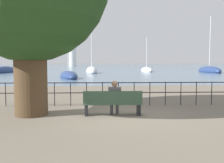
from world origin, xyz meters
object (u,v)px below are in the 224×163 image
(sailboat_0, at_px, (92,71))
(seated_person_left, at_px, (115,96))
(sailboat_4, at_px, (5,71))
(park_bench, at_px, (113,103))
(sailboat_5, at_px, (209,71))
(sailboat_2, at_px, (147,70))
(harbor_lighthouse, at_px, (72,48))
(sailboat_1, at_px, (69,76))

(sailboat_0, bearing_deg, seated_person_left, -92.50)
(sailboat_4, bearing_deg, park_bench, -55.44)
(sailboat_4, relative_size, sailboat_5, 0.91)
(seated_person_left, xyz_separation_m, sailboat_2, (9.29, 44.06, -0.38))
(sailboat_5, relative_size, harbor_lighthouse, 0.53)
(sailboat_0, xyz_separation_m, sailboat_2, (11.46, 6.89, -0.10))
(park_bench, xyz_separation_m, seated_person_left, (0.07, 0.08, 0.25))
(seated_person_left, relative_size, sailboat_4, 0.12)
(seated_person_left, relative_size, sailboat_0, 0.09)
(sailboat_1, relative_size, sailboat_5, 0.83)
(sailboat_1, xyz_separation_m, harbor_lighthouse, (-11.33, 104.31, 9.63))
(sailboat_1, height_order, sailboat_4, sailboat_4)
(park_bench, xyz_separation_m, sailboat_0, (-2.11, 37.24, -0.04))
(sailboat_4, height_order, harbor_lighthouse, harbor_lighthouse)
(sailboat_2, bearing_deg, sailboat_4, -175.68)
(sailboat_1, xyz_separation_m, sailboat_4, (-14.16, 16.89, 0.09))
(sailboat_0, bearing_deg, sailboat_2, 25.16)
(sailboat_5, bearing_deg, sailboat_2, 153.14)
(seated_person_left, bearing_deg, sailboat_5, 61.94)
(park_bench, distance_m, harbor_lighthouse, 127.74)
(park_bench, relative_size, harbor_lighthouse, 0.10)
(seated_person_left, height_order, sailboat_5, sailboat_5)
(park_bench, relative_size, sailboat_1, 0.23)
(sailboat_0, bearing_deg, sailboat_1, -104.52)
(park_bench, height_order, seated_person_left, seated_person_left)
(sailboat_2, height_order, harbor_lighthouse, harbor_lighthouse)
(park_bench, height_order, sailboat_5, sailboat_5)
(sailboat_1, bearing_deg, sailboat_2, 41.65)
(sailboat_2, relative_size, sailboat_4, 0.75)
(seated_person_left, bearing_deg, sailboat_1, 101.51)
(sailboat_0, bearing_deg, sailboat_4, 168.05)
(sailboat_2, bearing_deg, sailboat_5, -32.33)
(sailboat_1, bearing_deg, harbor_lighthouse, 79.87)
(sailboat_2, bearing_deg, park_bench, -108.07)
(park_bench, xyz_separation_m, harbor_lighthouse, (-15.75, 126.41, 9.49))
(sailboat_1, bearing_deg, sailboat_4, 113.64)
(sailboat_4, bearing_deg, sailboat_0, 3.00)
(sailboat_2, bearing_deg, sailboat_0, -155.08)
(sailboat_0, height_order, sailboat_1, sailboat_0)
(sailboat_4, bearing_deg, seated_person_left, -55.31)
(seated_person_left, relative_size, sailboat_2, 0.16)
(park_bench, distance_m, seated_person_left, 0.27)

